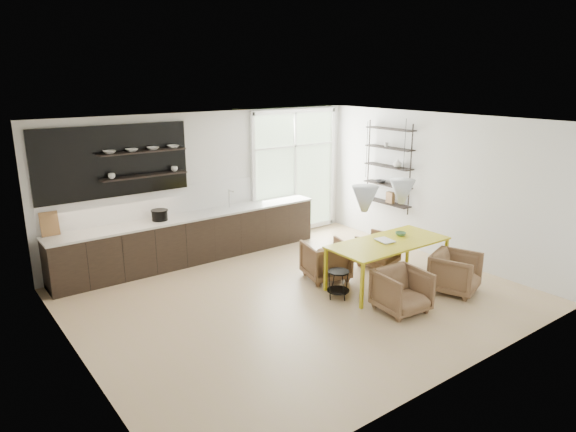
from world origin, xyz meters
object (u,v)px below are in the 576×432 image
at_px(armchair_back_left, 326,260).
at_px(armchair_back_right, 378,250).
at_px(armchair_front_right, 455,273).
at_px(armchair_front_left, 402,291).
at_px(dining_table, 388,245).
at_px(wire_stool, 338,281).

xyz_separation_m(armchair_back_left, armchair_back_right, (1.24, -0.11, -0.03)).
xyz_separation_m(armchair_back_right, armchair_front_right, (0.13, -1.68, 0.03)).
xyz_separation_m(armchair_back_left, armchair_front_left, (0.07, -1.74, -0.01)).
height_order(armchair_back_left, armchair_front_left, armchair_back_left).
bearing_deg(armchair_back_left, dining_table, 143.32).
bearing_deg(armchair_front_right, armchair_back_right, 74.72).
distance_m(dining_table, armchair_back_right, 1.04).
height_order(armchair_front_left, wire_stool, armchair_front_left).
distance_m(dining_table, armchair_front_right, 1.21).
relative_size(armchair_back_left, armchair_front_left, 1.03).
relative_size(dining_table, armchair_back_left, 2.87).
bearing_deg(armchair_back_right, wire_stool, 7.50).
height_order(armchair_back_left, armchair_front_right, armchair_back_left).
bearing_deg(armchair_back_left, armchair_front_left, 107.68).
distance_m(armchair_front_right, wire_stool, 2.03).
xyz_separation_m(armchair_front_left, wire_stool, (-0.46, 0.96, -0.03)).
relative_size(dining_table, armchair_front_left, 2.95).
bearing_deg(dining_table, armchair_back_left, 128.30).
bearing_deg(armchair_front_right, armchair_back_left, 107.88).
relative_size(dining_table, armchair_back_right, 3.15).
distance_m(armchair_front_left, wire_stool, 1.07).
xyz_separation_m(armchair_back_right, armchair_front_left, (-1.18, -1.63, 0.02)).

